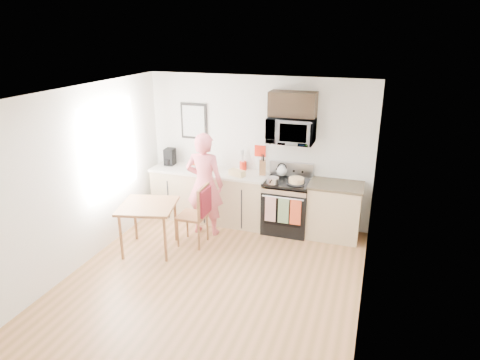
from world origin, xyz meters
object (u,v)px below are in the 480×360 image
(cake, at_px, (296,181))
(person, at_px, (205,184))
(chair, at_px, (200,208))
(range, at_px, (287,207))
(dining_table, at_px, (148,210))
(microwave, at_px, (291,130))

(cake, bearing_deg, person, -164.69)
(chair, bearing_deg, range, 38.36)
(dining_table, bearing_deg, chair, 29.49)
(person, bearing_deg, cake, -167.40)
(range, height_order, dining_table, range)
(person, distance_m, cake, 1.52)
(range, xyz_separation_m, dining_table, (-1.90, -1.36, 0.25))
(person, bearing_deg, chair, 100.66)
(range, relative_size, chair, 1.14)
(microwave, height_order, dining_table, microwave)
(cake, bearing_deg, chair, -148.31)
(range, bearing_deg, person, -157.95)
(microwave, height_order, person, microwave)
(person, relative_size, dining_table, 2.04)
(person, height_order, dining_table, person)
(chair, bearing_deg, person, 102.79)
(dining_table, distance_m, chair, 0.81)
(range, relative_size, dining_table, 1.34)
(microwave, height_order, chair, microwave)
(range, distance_m, microwave, 1.33)
(range, height_order, person, person)
(range, height_order, chair, range)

